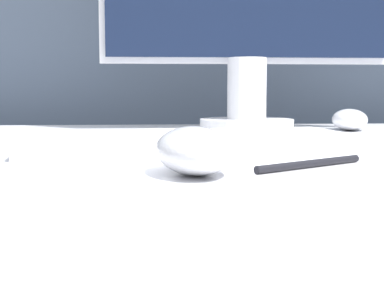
% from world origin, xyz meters
% --- Properties ---
extents(partition_panel, '(5.00, 0.03, 1.46)m').
position_xyz_m(partition_panel, '(0.00, 0.65, 0.73)').
color(partition_panel, '#333D4C').
rests_on(partition_panel, ground_plane).
extents(computer_mouse_near, '(0.09, 0.12, 0.04)m').
position_xyz_m(computer_mouse_near, '(-0.03, -0.19, 0.78)').
color(computer_mouse_near, silver).
rests_on(computer_mouse_near, desk).
extents(keyboard, '(0.43, 0.19, 0.02)m').
position_xyz_m(keyboard, '(-0.03, -0.01, 0.77)').
color(keyboard, white).
rests_on(keyboard, desk).
extents(computer_mouse_far, '(0.09, 0.12, 0.04)m').
position_xyz_m(computer_mouse_far, '(0.30, 0.32, 0.78)').
color(computer_mouse_far, white).
rests_on(computer_mouse_far, desk).
extents(pen, '(0.13, 0.08, 0.01)m').
position_xyz_m(pen, '(0.09, -0.16, 0.76)').
color(pen, black).
rests_on(pen, desk).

